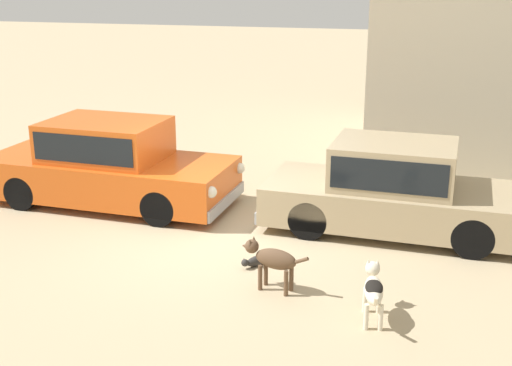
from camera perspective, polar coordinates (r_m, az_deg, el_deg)
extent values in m
plane|color=tan|center=(10.86, -3.43, -4.58)|extent=(80.00, 80.00, 0.00)
cube|color=#D15619|center=(12.54, -12.26, 0.53)|extent=(4.55, 1.98, 0.70)
cube|color=#D15619|center=(12.38, -12.65, 3.63)|extent=(2.12, 1.63, 0.69)
cube|color=black|center=(12.38, -12.65, 3.67)|extent=(1.96, 1.65, 0.48)
cube|color=#999BA0|center=(11.71, -2.67, -1.53)|extent=(0.19, 1.77, 0.20)
cube|color=#999BA0|center=(13.82, -20.24, 0.38)|extent=(0.19, 1.77, 0.20)
sphere|color=silver|center=(12.23, -1.41, 1.27)|extent=(0.20, 0.20, 0.20)
sphere|color=silver|center=(10.93, -3.85, -0.77)|extent=(0.20, 0.20, 0.20)
cube|color=red|center=(14.31, -18.54, 2.85)|extent=(0.05, 0.18, 0.18)
cylinder|color=black|center=(12.71, -5.15, 0.20)|extent=(0.62, 0.22, 0.62)
cylinder|color=black|center=(11.32, -8.24, -2.12)|extent=(0.62, 0.22, 0.62)
cylinder|color=black|center=(13.93, -15.42, 1.19)|extent=(0.62, 0.22, 0.62)
cylinder|color=black|center=(12.68, -19.27, -0.79)|extent=(0.62, 0.22, 0.62)
cube|color=tan|center=(11.19, 11.62, -1.72)|extent=(4.23, 1.91, 0.62)
cube|color=tan|center=(11.00, 11.62, 1.59)|extent=(1.97, 1.58, 0.71)
cube|color=black|center=(10.99, 11.63, 1.64)|extent=(1.82, 1.60, 0.50)
cube|color=#999BA0|center=(11.62, 1.42, -1.68)|extent=(0.19, 1.71, 0.20)
cube|color=red|center=(12.20, 2.42, 1.03)|extent=(0.05, 0.18, 0.18)
cube|color=red|center=(10.82, 0.33, -1.15)|extent=(0.05, 0.18, 0.18)
cylinder|color=black|center=(11.93, 17.96, -1.76)|extent=(0.64, 0.23, 0.63)
cylinder|color=black|center=(10.48, 17.91, -4.45)|extent=(0.64, 0.23, 0.63)
cylinder|color=black|center=(12.13, 6.13, -0.65)|extent=(0.64, 0.23, 0.63)
cylinder|color=black|center=(10.71, 4.46, -3.14)|extent=(0.64, 0.23, 0.63)
cylinder|color=brown|center=(9.06, 0.36, -8.03)|extent=(0.06, 0.06, 0.36)
cylinder|color=brown|center=(9.20, 0.84, -7.62)|extent=(0.06, 0.06, 0.36)
cylinder|color=brown|center=(8.91, 2.57, -8.51)|extent=(0.06, 0.06, 0.36)
cylinder|color=brown|center=(9.05, 3.02, -8.09)|extent=(0.06, 0.06, 0.36)
ellipsoid|color=brown|center=(8.94, 1.70, -6.47)|extent=(0.62, 0.34, 0.28)
sphere|color=brown|center=(9.04, -0.35, -5.39)|extent=(0.19, 0.19, 0.19)
cone|color=brown|center=(9.09, -0.91, -5.36)|extent=(0.12, 0.12, 0.10)
cone|color=brown|center=(8.96, -0.53, -5.02)|extent=(0.08, 0.08, 0.09)
cone|color=brown|center=(9.06, -0.19, -4.77)|extent=(0.08, 0.08, 0.09)
cylinder|color=brown|center=(8.78, 3.87, -6.58)|extent=(0.21, 0.09, 0.13)
cylinder|color=beige|center=(8.63, 9.23, -9.75)|extent=(0.06, 0.06, 0.33)
cylinder|color=beige|center=(8.64, 10.36, -9.78)|extent=(0.06, 0.06, 0.33)
cylinder|color=beige|center=(8.25, 9.33, -11.14)|extent=(0.06, 0.06, 0.33)
cylinder|color=beige|center=(8.26, 10.52, -11.17)|extent=(0.06, 0.06, 0.33)
ellipsoid|color=beige|center=(8.33, 9.95, -8.95)|extent=(0.32, 0.70, 0.23)
ellipsoid|color=black|center=(8.26, 9.99, -8.72)|extent=(0.27, 0.40, 0.13)
sphere|color=beige|center=(8.65, 9.86, -7.17)|extent=(0.19, 0.19, 0.19)
cone|color=beige|center=(8.74, 9.83, -6.98)|extent=(0.12, 0.12, 0.10)
cone|color=beige|center=(8.61, 9.52, -6.64)|extent=(0.07, 0.07, 0.08)
cone|color=beige|center=(8.62, 10.27, -6.67)|extent=(0.07, 0.07, 0.08)
cylinder|color=beige|center=(7.93, 10.11, -9.82)|extent=(0.08, 0.20, 0.20)
ellipsoid|color=#2D2B28|center=(9.80, 0.11, -6.61)|extent=(0.34, 0.37, 0.15)
sphere|color=#2D2B28|center=(9.69, -0.95, -6.79)|extent=(0.11, 0.11, 0.11)
cone|color=#2D2B28|center=(9.65, -0.86, -6.61)|extent=(0.05, 0.05, 0.04)
cone|color=#2D2B28|center=(9.69, -1.03, -6.50)|extent=(0.05, 0.05, 0.04)
cylinder|color=#2D2B28|center=(9.96, 1.52, -6.56)|extent=(0.22, 0.11, 0.04)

